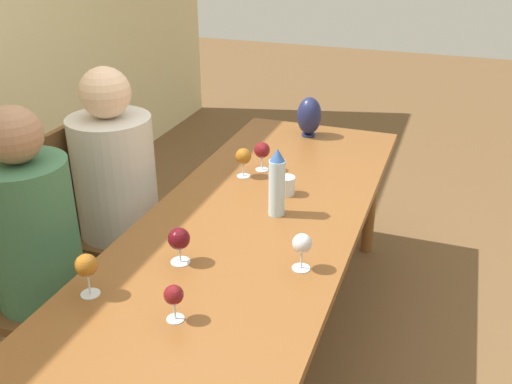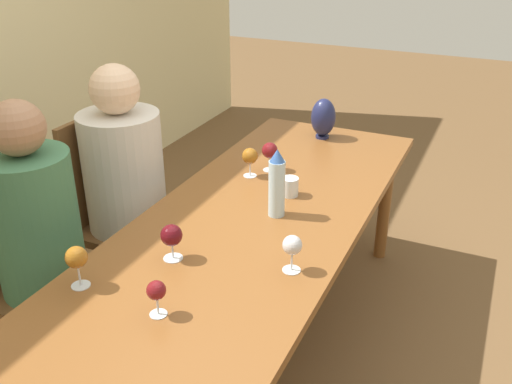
# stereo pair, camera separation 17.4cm
# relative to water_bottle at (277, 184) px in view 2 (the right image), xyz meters

# --- Properties ---
(ground_plane) EXTENTS (14.00, 14.00, 0.00)m
(ground_plane) POSITION_rel_water_bottle_xyz_m (-0.20, 0.08, -0.88)
(ground_plane) COLOR brown
(dining_table) EXTENTS (2.68, 0.87, 0.73)m
(dining_table) POSITION_rel_water_bottle_xyz_m (-0.20, 0.08, -0.21)
(dining_table) COLOR brown
(dining_table) RESTS_ON ground_plane
(water_bottle) EXTENTS (0.07, 0.07, 0.29)m
(water_bottle) POSITION_rel_water_bottle_xyz_m (0.00, 0.00, 0.00)
(water_bottle) COLOR silver
(water_bottle) RESTS_ON dining_table
(water_tumbler) EXTENTS (0.08, 0.08, 0.08)m
(water_tumbler) POSITION_rel_water_bottle_xyz_m (0.19, 0.02, -0.10)
(water_tumbler) COLOR silver
(water_tumbler) RESTS_ON dining_table
(vase) EXTENTS (0.14, 0.14, 0.22)m
(vase) POSITION_rel_water_bottle_xyz_m (0.95, 0.12, -0.03)
(vase) COLOR #1E234C
(vase) RESTS_ON dining_table
(wine_glass_0) EXTENTS (0.07, 0.07, 0.14)m
(wine_glass_0) POSITION_rel_water_bottle_xyz_m (-0.36, -0.21, -0.04)
(wine_glass_0) COLOR silver
(wine_glass_0) RESTS_ON dining_table
(wine_glass_1) EXTENTS (0.08, 0.08, 0.14)m
(wine_glass_1) POSITION_rel_water_bottle_xyz_m (0.31, 0.26, -0.04)
(wine_glass_1) COLOR silver
(wine_glass_1) RESTS_ON dining_table
(wine_glass_2) EXTENTS (0.08, 0.08, 0.14)m
(wine_glass_2) POSITION_rel_water_bottle_xyz_m (-0.47, 0.21, -0.05)
(wine_glass_2) COLOR silver
(wine_glass_2) RESTS_ON dining_table
(wine_glass_3) EXTENTS (0.08, 0.08, 0.14)m
(wine_glass_3) POSITION_rel_water_bottle_xyz_m (0.41, 0.21, -0.04)
(wine_glass_3) COLOR silver
(wine_glass_3) RESTS_ON dining_table
(wine_glass_4) EXTENTS (0.08, 0.08, 0.15)m
(wine_glass_4) POSITION_rel_water_bottle_xyz_m (-0.74, 0.40, -0.03)
(wine_glass_4) COLOR silver
(wine_glass_4) RESTS_ON dining_table
(wine_glass_5) EXTENTS (0.06, 0.06, 0.12)m
(wine_glass_5) POSITION_rel_water_bottle_xyz_m (-0.76, 0.08, -0.05)
(wine_glass_5) COLOR silver
(wine_glass_5) RESTS_ON dining_table
(chair_near) EXTENTS (0.44, 0.44, 1.00)m
(chair_near) POSITION_rel_water_bottle_xyz_m (-0.51, 0.90, -0.35)
(chair_near) COLOR brown
(chair_near) RESTS_ON ground_plane
(chair_far) EXTENTS (0.44, 0.44, 1.00)m
(chair_far) POSITION_rel_water_bottle_xyz_m (0.06, 0.90, -0.35)
(chair_far) COLOR brown
(chair_far) RESTS_ON ground_plane
(person_near) EXTENTS (0.34, 0.34, 1.27)m
(person_near) POSITION_rel_water_bottle_xyz_m (-0.51, 0.81, -0.20)
(person_near) COLOR #2D2D38
(person_near) RESTS_ON ground_plane
(person_far) EXTENTS (0.38, 0.38, 1.27)m
(person_far) POSITION_rel_water_bottle_xyz_m (0.06, 0.81, -0.20)
(person_far) COLOR #2D2D38
(person_far) RESTS_ON ground_plane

